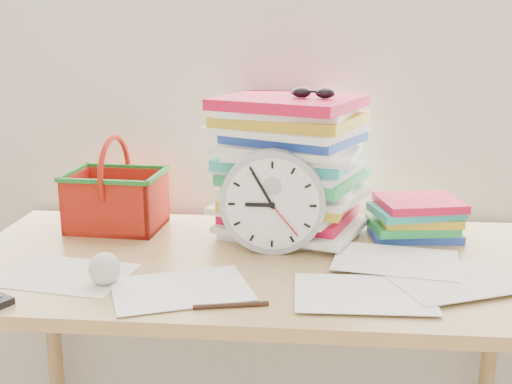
# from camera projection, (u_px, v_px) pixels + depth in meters

# --- Properties ---
(curtain) EXTENTS (2.40, 0.01, 2.50)m
(curtain) POSITION_uv_depth(u_px,v_px,m) (268.00, 20.00, 1.75)
(curtain) COLOR silver
(curtain) RESTS_ON room_shell
(desk) EXTENTS (1.40, 0.70, 0.75)m
(desk) POSITION_uv_depth(u_px,v_px,m) (255.00, 289.00, 1.54)
(desk) COLOR #A9864F
(desk) RESTS_ON ground
(paper_stack) EXTENTS (0.45, 0.41, 0.36)m
(paper_stack) POSITION_uv_depth(u_px,v_px,m) (291.00, 166.00, 1.68)
(paper_stack) COLOR white
(paper_stack) RESTS_ON desk
(clock) EXTENTS (0.25, 0.05, 0.25)m
(clock) POSITION_uv_depth(u_px,v_px,m) (273.00, 202.00, 1.54)
(clock) COLOR #A7A9AD
(clock) RESTS_ON desk
(sunglasses) EXTENTS (0.14, 0.13, 0.03)m
(sunglasses) POSITION_uv_depth(u_px,v_px,m) (313.00, 93.00, 1.59)
(sunglasses) COLOR black
(sunglasses) RESTS_ON paper_stack
(book_stack) EXTENTS (0.28, 0.24, 0.10)m
(book_stack) POSITION_uv_depth(u_px,v_px,m) (418.00, 218.00, 1.67)
(book_stack) COLOR white
(book_stack) RESTS_ON desk
(basket) EXTENTS (0.26, 0.21, 0.25)m
(basket) POSITION_uv_depth(u_px,v_px,m) (115.00, 183.00, 1.73)
(basket) COLOR red
(basket) RESTS_ON desk
(crumpled_ball) EXTENTS (0.07, 0.07, 0.07)m
(crumpled_ball) POSITION_uv_depth(u_px,v_px,m) (104.00, 268.00, 1.37)
(crumpled_ball) COLOR silver
(crumpled_ball) RESTS_ON desk
(pen) EXTENTS (0.15, 0.04, 0.01)m
(pen) POSITION_uv_depth(u_px,v_px,m) (231.00, 305.00, 1.26)
(pen) COLOR black
(pen) RESTS_ON desk
(scattered_papers) EXTENTS (1.26, 0.42, 0.02)m
(scattered_papers) POSITION_uv_depth(u_px,v_px,m) (255.00, 257.00, 1.52)
(scattered_papers) COLOR white
(scattered_papers) RESTS_ON desk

